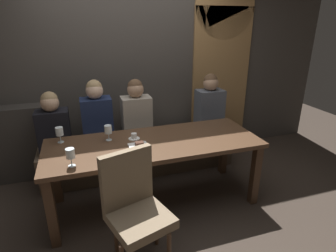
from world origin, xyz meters
name	(u,v)px	position (x,y,z in m)	size (l,w,h in m)	color
ground	(155,201)	(0.00, 0.00, 0.00)	(9.00, 9.00, 0.00)	#382D26
back_wall_tiled	(129,54)	(0.00, 1.22, 1.50)	(6.00, 0.12, 3.00)	#423D38
arched_door	(222,60)	(1.35, 1.15, 1.36)	(0.90, 0.05, 2.55)	olive
back_counter	(12,144)	(-1.55, 1.04, 0.47)	(1.10, 0.28, 0.95)	#38342F
dining_table	(154,149)	(0.00, 0.00, 0.65)	(2.20, 0.84, 0.74)	#412B1C
banquette_bench	(141,156)	(0.00, 0.70, 0.23)	(2.50, 0.44, 0.45)	#4A3C2E
chair_near_side	(135,204)	(-0.36, -0.72, 0.56)	(0.55, 0.55, 0.98)	#4C3321
diner_redhead	(53,125)	(-1.01, 0.70, 0.79)	(0.36, 0.24, 0.73)	black
diner_bearded	(97,116)	(-0.52, 0.73, 0.84)	(0.36, 0.24, 0.83)	#192342
diner_far_end	(136,113)	(-0.04, 0.70, 0.83)	(0.36, 0.24, 0.81)	#9E9384
diner_near_end	(210,105)	(0.98, 0.72, 0.83)	(0.36, 0.24, 0.81)	#4C515B
wine_glass_near_right	(59,132)	(-0.92, 0.28, 0.85)	(0.08, 0.08, 0.16)	silver
wine_glass_center_back	(70,154)	(-0.81, -0.28, 0.85)	(0.08, 0.08, 0.16)	silver
wine_glass_near_left	(108,130)	(-0.44, 0.18, 0.85)	(0.08, 0.08, 0.16)	silver
espresso_cup	(134,137)	(-0.19, 0.13, 0.77)	(0.12, 0.12, 0.06)	white
dessert_plate	(139,145)	(-0.18, -0.08, 0.75)	(0.19, 0.19, 0.05)	white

